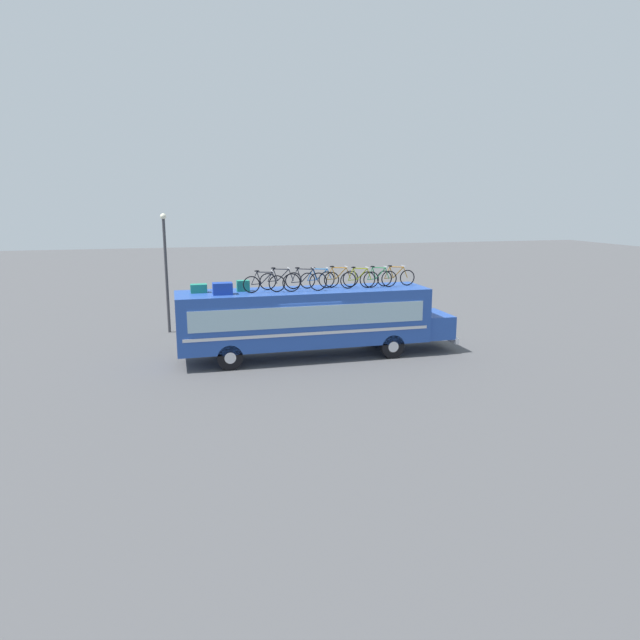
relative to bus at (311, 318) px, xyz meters
The scene contains 14 objects.
ground_plane 1.67m from the bus, behind, with size 120.00×120.00×0.00m, color #4C4C4F.
bus is the anchor object (origin of this frame).
luggage_bag_1 4.64m from the bus, behind, with size 0.63×0.40×0.34m, color #1E7F66.
luggage_bag_2 3.84m from the bus, behind, with size 0.74×0.50×0.45m, color #193899.
luggage_bag_3 3.05m from the bus, behind, with size 0.50×0.33×0.43m, color #1E7F66.
rooftop_bicycle_1 2.49m from the bus, behind, with size 1.68×0.44×0.89m.
rooftop_bicycle_2 1.97m from the bus, 164.56° to the left, with size 1.74×0.44×0.92m.
rooftop_bicycle_3 1.65m from the bus, 130.25° to the right, with size 1.82×0.44×0.98m.
rooftop_bicycle_4 1.63m from the bus, 34.08° to the left, with size 1.68×0.44×0.87m.
rooftop_bicycle_5 2.01m from the bus, 11.82° to the left, with size 1.72×0.44×0.91m.
rooftop_bicycle_6 2.57m from the bus, ahead, with size 1.68×0.44×0.90m.
rooftop_bicycle_7 3.26m from the bus, ahead, with size 1.64×0.44×0.91m.
rooftop_bicycle_8 4.04m from the bus, ahead, with size 1.70×0.44×0.89m.
street_lamp 8.50m from the bus, 132.97° to the left, with size 0.28×0.28×5.78m.
Camera 1 is at (-5.09, -22.01, 6.32)m, focal length 31.66 mm.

